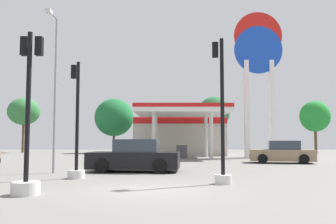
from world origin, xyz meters
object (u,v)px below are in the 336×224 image
at_px(traffic_signal_0, 75,144).
at_px(corner_streetlamp, 53,78).
at_px(station_pole_sign, 257,63).
at_px(car_1, 134,157).
at_px(car_2, 281,153).
at_px(traffic_signal_3, 26,146).
at_px(tree_0, 23,112).
at_px(tree_3, 314,116).
at_px(traffic_signal_1, 221,133).
at_px(tree_1, 113,117).
at_px(tree_2, 213,112).

distance_m(traffic_signal_0, corner_streetlamp, 4.12).
xyz_separation_m(station_pole_sign, car_1, (-9.82, -13.97, -7.71)).
distance_m(station_pole_sign, car_2, 10.71).
height_order(traffic_signal_3, tree_0, tree_0).
relative_size(car_2, tree_0, 0.68).
distance_m(station_pole_sign, tree_0, 28.60).
xyz_separation_m(tree_3, corner_streetlamp, (-22.38, -24.24, 0.28)).
bearing_deg(traffic_signal_1, car_2, 63.20).
relative_size(car_2, corner_streetlamp, 0.59).
distance_m(traffic_signal_3, corner_streetlamp, 7.36).
relative_size(car_1, traffic_signal_3, 0.97).
height_order(car_1, car_2, car_1).
relative_size(traffic_signal_0, tree_0, 0.73).
xyz_separation_m(tree_1, tree_2, (12.05, 1.51, 0.71)).
xyz_separation_m(traffic_signal_3, tree_3, (21.03, 30.76, 2.84)).
xyz_separation_m(traffic_signal_3, corner_streetlamp, (-1.35, 6.52, 3.12)).
bearing_deg(traffic_signal_3, car_1, 71.82).
xyz_separation_m(station_pole_sign, traffic_signal_1, (-6.20, -18.86, -6.62)).
xyz_separation_m(car_2, corner_streetlamp, (-13.22, -7.52, 3.83)).
height_order(tree_0, corner_streetlamp, corner_streetlamp).
height_order(car_2, traffic_signal_3, traffic_signal_3).
distance_m(tree_1, corner_streetlamp, 25.57).
xyz_separation_m(car_2, tree_3, (9.16, 16.72, 3.55)).
bearing_deg(car_1, station_pole_sign, 54.89).
xyz_separation_m(traffic_signal_1, tree_1, (-8.36, 29.52, 2.37)).
bearing_deg(traffic_signal_0, tree_2, 72.09).
bearing_deg(tree_1, car_1, -79.11).
bearing_deg(station_pole_sign, traffic_signal_3, -119.80).
xyz_separation_m(traffic_signal_0, tree_3, (20.71, 26.38, 2.81)).
bearing_deg(tree_1, traffic_signal_3, -85.92).
xyz_separation_m(car_2, traffic_signal_1, (-5.80, -11.49, 1.14)).
relative_size(traffic_signal_0, traffic_signal_3, 1.01).
relative_size(station_pole_sign, tree_2, 1.92).
bearing_deg(car_2, traffic_signal_1, -116.80).
bearing_deg(car_1, traffic_signal_0, -124.71).
height_order(traffic_signal_1, corner_streetlamp, corner_streetlamp).
xyz_separation_m(traffic_signal_1, tree_2, (3.69, 31.03, 3.08)).
bearing_deg(tree_0, traffic_signal_1, -57.48).
distance_m(tree_0, tree_2, 23.28).
bearing_deg(traffic_signal_1, tree_3, 62.05).
bearing_deg(corner_streetlamp, station_pole_sign, 47.58).
relative_size(station_pole_sign, tree_0, 1.98).
distance_m(traffic_signal_0, tree_0, 32.24).
height_order(traffic_signal_3, tree_1, tree_1).
bearing_deg(tree_2, tree_1, -172.84).
bearing_deg(car_1, tree_0, 121.72).
bearing_deg(station_pole_sign, tree_1, 143.79).
bearing_deg(car_2, tree_3, 61.27).
distance_m(traffic_signal_3, tree_1, 32.28).
height_order(traffic_signal_3, tree_3, tree_3).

